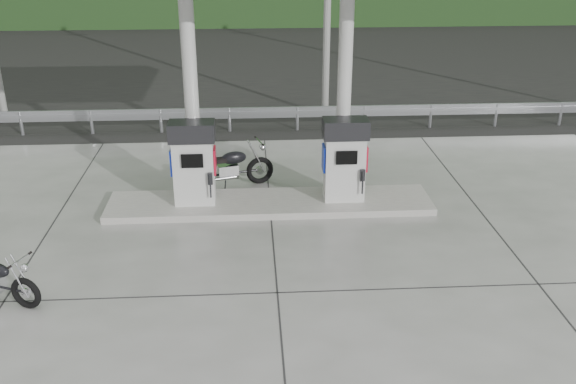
{
  "coord_description": "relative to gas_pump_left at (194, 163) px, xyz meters",
  "views": [
    {
      "loc": [
        -0.38,
        -10.22,
        5.83
      ],
      "look_at": [
        0.3,
        1.0,
        1.0
      ],
      "focal_mm": 40.0,
      "sensor_mm": 36.0,
      "label": 1
    }
  ],
  "objects": [
    {
      "name": "canopy_column_left",
      "position": [
        0.0,
        0.4,
        1.6
      ],
      "size": [
        0.3,
        0.3,
        5.0
      ],
      "primitive_type": "cylinder",
      "color": "silver",
      "rests_on": "pump_island"
    },
    {
      "name": "motorcycle_right",
      "position": [
        0.71,
        1.16,
        -0.58
      ],
      "size": [
        2.06,
        1.16,
        0.93
      ],
      "primitive_type": null,
      "rotation": [
        0.0,
        0.0,
        0.29
      ],
      "color": "black",
      "rests_on": "forecourt_apron"
    },
    {
      "name": "forecourt_apron",
      "position": [
        1.6,
        -2.5,
        -1.06
      ],
      "size": [
        18.0,
        14.0,
        0.02
      ],
      "primitive_type": "cube",
      "color": "slate",
      "rests_on": "ground"
    },
    {
      "name": "gas_pump_right",
      "position": [
        3.2,
        0.0,
        0.0
      ],
      "size": [
        0.95,
        0.55,
        1.8
      ],
      "primitive_type": null,
      "color": "silver",
      "rests_on": "pump_island"
    },
    {
      "name": "canopy_column_right",
      "position": [
        3.2,
        0.4,
        1.6
      ],
      "size": [
        0.3,
        0.3,
        5.0
      ],
      "primitive_type": "cylinder",
      "color": "silver",
      "rests_on": "pump_island"
    },
    {
      "name": "guardrail",
      "position": [
        1.6,
        5.5,
        -0.36
      ],
      "size": [
        26.0,
        0.16,
        1.42
      ],
      "primitive_type": null,
      "color": "gray",
      "rests_on": "ground"
    },
    {
      "name": "gas_pump_left",
      "position": [
        0.0,
        0.0,
        0.0
      ],
      "size": [
        0.95,
        0.55,
        1.8
      ],
      "primitive_type": null,
      "color": "silver",
      "rests_on": "pump_island"
    },
    {
      "name": "ground",
      "position": [
        1.6,
        -2.5,
        -1.07
      ],
      "size": [
        160.0,
        160.0,
        0.0
      ],
      "primitive_type": "plane",
      "color": "black",
      "rests_on": "ground"
    },
    {
      "name": "pump_island",
      "position": [
        1.6,
        0.0,
        -0.98
      ],
      "size": [
        7.0,
        1.4,
        0.15
      ],
      "primitive_type": "cube",
      "color": "gray",
      "rests_on": "forecourt_apron"
    },
    {
      "name": "road",
      "position": [
        1.6,
        9.0,
        -1.07
      ],
      "size": [
        60.0,
        7.0,
        0.01
      ],
      "primitive_type": "cube",
      "color": "black",
      "rests_on": "ground"
    }
  ]
}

